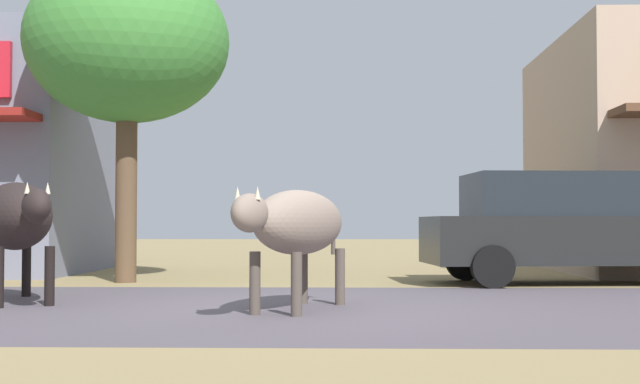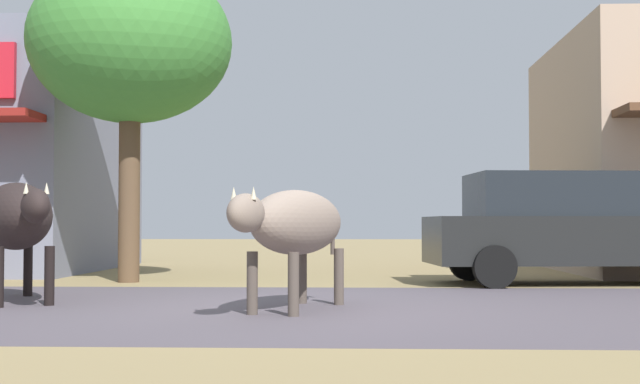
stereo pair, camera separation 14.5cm
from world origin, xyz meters
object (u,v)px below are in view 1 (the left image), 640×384
object	(u,v)px
roadside_tree	(127,43)
parked_hatchback_car	(562,227)
cow_near_brown	(15,217)
cow_far_dark	(297,224)

from	to	relation	value
roadside_tree	parked_hatchback_car	size ratio (longest dim) A/B	1.14
cow_near_brown	cow_far_dark	bearing A→B (deg)	-13.86
parked_hatchback_car	cow_near_brown	bearing A→B (deg)	-155.05
roadside_tree	parked_hatchback_car	distance (m)	7.15
cow_far_dark	roadside_tree	bearing A→B (deg)	124.30
roadside_tree	cow_far_dark	xyz separation A→B (m)	(2.85, -4.17, -2.77)
roadside_tree	cow_far_dark	distance (m)	5.76
roadside_tree	cow_near_brown	distance (m)	4.33
parked_hatchback_car	roadside_tree	bearing A→B (deg)	179.02
roadside_tree	parked_hatchback_car	world-z (taller)	roadside_tree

